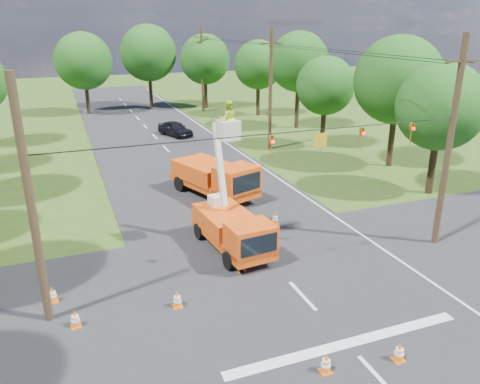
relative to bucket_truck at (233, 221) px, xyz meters
name	(u,v)px	position (x,y,z in m)	size (l,w,h in m)	color
ground	(180,165)	(1.19, 15.13, -1.53)	(140.00, 140.00, 0.00)	#2D5018
road_main	(180,165)	(1.19, 15.13, -1.53)	(12.00, 100.00, 0.06)	black
road_cross	(281,273)	(1.19, -2.87, -1.53)	(56.00, 10.00, 0.07)	black
stop_bar	(347,345)	(1.19, -8.07, -1.53)	(9.00, 0.45, 0.02)	silver
edge_line	(247,158)	(6.79, 15.13, -1.53)	(0.12, 90.00, 0.02)	silver
bucket_truck	(233,221)	(0.00, 0.00, 0.00)	(2.64, 5.70, 7.16)	#ED4D10
second_truck	(216,178)	(1.56, 7.37, -0.27)	(4.40, 6.89, 2.43)	#ED4D10
ground_worker	(242,255)	(-0.37, -2.20, -0.67)	(0.63, 0.41, 1.72)	#D66112
distant_car	(175,129)	(3.19, 24.88, -0.82)	(1.68, 4.18, 1.43)	black
traffic_cone_0	(326,363)	(-0.19, -8.98, -1.17)	(0.38, 0.38, 0.71)	orange
traffic_cone_1	(399,352)	(2.30, -9.36, -1.17)	(0.38, 0.38, 0.71)	orange
traffic_cone_2	(275,218)	(3.21, 2.03, -1.17)	(0.38, 0.38, 0.71)	orange
traffic_cone_3	(257,191)	(3.95, 6.40, -1.17)	(0.38, 0.38, 0.71)	orange
traffic_cone_4	(177,299)	(-3.67, -3.79, -1.17)	(0.38, 0.38, 0.71)	orange
traffic_cone_5	(75,319)	(-7.40, -3.71, -1.17)	(0.38, 0.38, 0.71)	orange
traffic_cone_6	(53,294)	(-8.16, -1.71, -1.17)	(0.38, 0.38, 0.71)	orange
traffic_cone_7	(230,167)	(4.24, 12.03, -1.17)	(0.38, 0.38, 0.71)	orange
pole_right_near	(450,143)	(9.69, -2.87, 3.58)	(1.80, 0.30, 10.00)	#4C3823
pole_right_mid	(270,90)	(9.69, 17.13, 3.58)	(1.80, 0.30, 10.00)	#4C3823
pole_right_far	(202,69)	(9.69, 37.13, 3.58)	(1.80, 0.30, 10.00)	#4C3823
pole_left	(31,207)	(-8.31, -2.87, 2.97)	(0.30, 0.30, 9.00)	#4C3823
signal_span	(334,138)	(3.42, -2.87, 4.35)	(18.00, 0.29, 1.07)	black
tree_right_a	(441,107)	(14.69, 3.13, 4.03)	(5.40, 5.40, 8.28)	#382616
tree_right_b	(398,80)	(16.19, 9.13, 4.90)	(6.40, 6.40, 9.65)	#382616
tree_right_c	(326,86)	(14.39, 16.13, 3.78)	(5.00, 5.00, 7.83)	#382616
tree_right_d	(299,62)	(15.99, 24.13, 5.15)	(6.00, 6.00, 9.70)	#382616
tree_right_e	(258,65)	(14.99, 32.13, 4.28)	(5.60, 5.60, 8.63)	#382616
tree_far_a	(83,61)	(-3.81, 40.13, 4.66)	(6.60, 6.60, 9.50)	#382616
tree_far_b	(148,53)	(4.19, 42.13, 5.28)	(7.00, 7.00, 10.32)	#382616
tree_far_c	(205,59)	(10.69, 39.13, 4.53)	(6.20, 6.20, 9.18)	#382616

